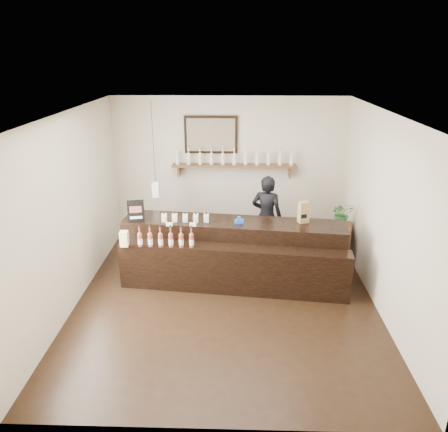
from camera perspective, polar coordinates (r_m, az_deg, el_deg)
ground at (r=6.87m, az=0.22°, el=-10.65°), size 5.00×5.00×0.00m
room_shell at (r=6.15m, az=0.24°, el=3.00°), size 5.00×5.00×5.00m
back_wall_decor at (r=8.44m, az=-0.38°, el=8.30°), size 2.66×0.96×1.69m
counter at (r=7.14m, az=1.14°, el=-5.05°), size 3.64×1.34×1.17m
promo_sign at (r=7.09m, az=-11.44°, el=0.63°), size 0.26×0.07×0.37m
paper_bag at (r=7.05m, az=10.36°, el=0.50°), size 0.19×0.16×0.35m
tape_dispenser at (r=6.95m, az=1.99°, el=-0.61°), size 0.15×0.08×0.12m
side_cabinet at (r=8.09m, az=14.81°, el=-3.45°), size 0.47×0.56×0.71m
potted_plant at (r=7.88m, az=15.18°, el=0.30°), size 0.42×0.38×0.42m
shopkeeper at (r=7.91m, az=5.61°, el=0.60°), size 0.73×0.58×1.73m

